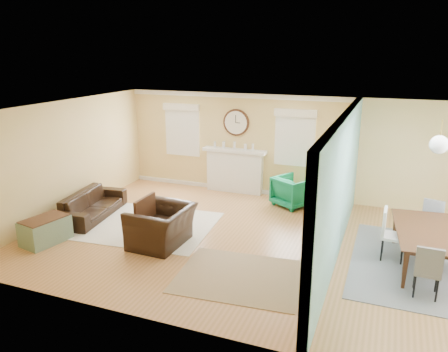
{
  "coord_description": "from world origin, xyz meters",
  "views": [
    {
      "loc": [
        2.27,
        -7.6,
        3.65
      ],
      "look_at": [
        -0.8,
        0.3,
        1.2
      ],
      "focal_mm": 35.0,
      "sensor_mm": 36.0,
      "label": 1
    }
  ],
  "objects_px": {
    "sofa": "(92,205)",
    "dining_table": "(429,249)",
    "credenza": "(329,208)",
    "green_chair": "(292,191)",
    "eames_chair": "(162,226)"
  },
  "relations": [
    {
      "from": "eames_chair",
      "to": "dining_table",
      "type": "height_order",
      "value": "eames_chair"
    },
    {
      "from": "credenza",
      "to": "green_chair",
      "type": "bearing_deg",
      "value": 136.56
    },
    {
      "from": "sofa",
      "to": "credenza",
      "type": "xyz_separation_m",
      "value": [
        5.05,
        1.42,
        0.11
      ]
    },
    {
      "from": "eames_chair",
      "to": "credenza",
      "type": "xyz_separation_m",
      "value": [
        2.86,
        2.16,
        0.02
      ]
    },
    {
      "from": "credenza",
      "to": "dining_table",
      "type": "height_order",
      "value": "credenza"
    },
    {
      "from": "sofa",
      "to": "green_chair",
      "type": "distance_m",
      "value": 4.7
    },
    {
      "from": "green_chair",
      "to": "dining_table",
      "type": "relative_size",
      "value": 0.41
    },
    {
      "from": "eames_chair",
      "to": "green_chair",
      "type": "relative_size",
      "value": 1.47
    },
    {
      "from": "eames_chair",
      "to": "green_chair",
      "type": "xyz_separation_m",
      "value": [
        1.86,
        3.1,
        -0.02
      ]
    },
    {
      "from": "sofa",
      "to": "credenza",
      "type": "relative_size",
      "value": 1.29
    },
    {
      "from": "sofa",
      "to": "dining_table",
      "type": "xyz_separation_m",
      "value": [
        6.96,
        0.13,
        0.05
      ]
    },
    {
      "from": "sofa",
      "to": "dining_table",
      "type": "relative_size",
      "value": 1.01
    },
    {
      "from": "eames_chair",
      "to": "green_chair",
      "type": "distance_m",
      "value": 3.62
    },
    {
      "from": "sofa",
      "to": "eames_chair",
      "type": "relative_size",
      "value": 1.68
    },
    {
      "from": "sofa",
      "to": "green_chair",
      "type": "xyz_separation_m",
      "value": [
        4.06,
        2.36,
        0.08
      ]
    }
  ]
}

